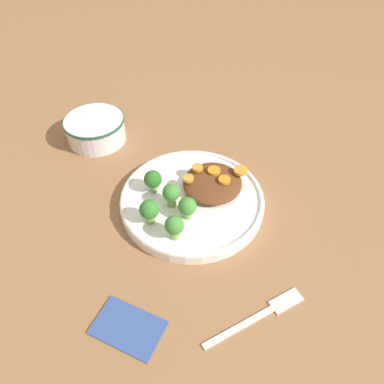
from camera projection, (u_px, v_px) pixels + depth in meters
name	position (u px, v px, depth m)	size (l,w,h in m)	color
ground_plane	(192.00, 205.00, 0.72)	(4.00, 4.00, 0.00)	#8C603D
plate	(192.00, 200.00, 0.71)	(0.27, 0.27, 0.03)	white
dip_bowl	(95.00, 128.00, 0.84)	(0.13, 0.13, 0.06)	silver
stew_mound	(213.00, 183.00, 0.71)	(0.11, 0.12, 0.02)	#5B3319
broccoli_floret_0	(174.00, 226.00, 0.62)	(0.03, 0.03, 0.05)	#7FA85B
broccoli_floret_1	(171.00, 194.00, 0.67)	(0.03, 0.03, 0.05)	#759E51
broccoli_floret_2	(153.00, 180.00, 0.70)	(0.03, 0.03, 0.05)	#7FA85B
broccoli_floret_3	(149.00, 210.00, 0.64)	(0.03, 0.03, 0.05)	#759E51
broccoli_floret_4	(187.00, 207.00, 0.65)	(0.03, 0.03, 0.04)	#759E51
carrot_slice_0	(224.00, 180.00, 0.70)	(0.02, 0.02, 0.01)	orange
carrot_slice_1	(214.00, 171.00, 0.72)	(0.02, 0.02, 0.00)	orange
carrot_slice_2	(188.00, 179.00, 0.70)	(0.02, 0.02, 0.01)	orange
carrot_slice_3	(241.00, 171.00, 0.72)	(0.03, 0.03, 0.01)	orange
carrot_slice_4	(197.00, 168.00, 0.72)	(0.02, 0.02, 0.01)	orange
fork	(264.00, 313.00, 0.56)	(0.11, 0.15, 0.01)	silver
napkin	(128.00, 327.00, 0.55)	(0.10, 0.07, 0.01)	#334C8C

